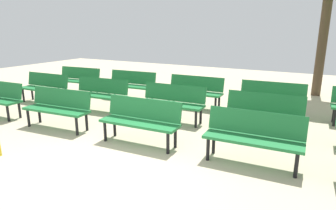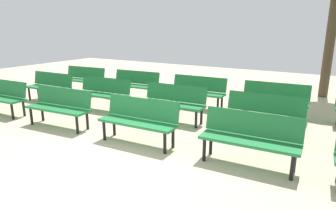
# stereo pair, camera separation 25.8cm
# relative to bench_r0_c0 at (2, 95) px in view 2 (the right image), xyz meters

# --- Properties ---
(ground_plane) EXTENTS (25.54, 25.54, 0.00)m
(ground_plane) POSITION_rel_bench_r0_c0_xyz_m (4.36, -1.34, -0.50)
(ground_plane) COLOR #BCAD8E
(bench_r0_c0) EXTENTS (1.62, 0.57, 0.87)m
(bench_r0_c0) POSITION_rel_bench_r0_c0_xyz_m (0.00, 0.00, 0.00)
(bench_r0_c0) COLOR #1E7238
(bench_r0_c0) RESTS_ON ground_plane
(bench_r0_c1) EXTENTS (1.63, 0.61, 0.87)m
(bench_r0_c1) POSITION_rel_bench_r0_c0_xyz_m (2.15, 0.09, 0.00)
(bench_r0_c1) COLOR #1E7238
(bench_r0_c1) RESTS_ON ground_plane
(bench_r0_c2) EXTENTS (1.62, 0.56, 0.87)m
(bench_r0_c2) POSITION_rel_bench_r0_c0_xyz_m (4.30, 0.21, 0.00)
(bench_r0_c2) COLOR #1E7238
(bench_r0_c2) RESTS_ON ground_plane
(bench_r0_c3) EXTENTS (1.62, 0.56, 0.87)m
(bench_r0_c3) POSITION_rel_bench_r0_c0_xyz_m (6.43, 0.37, 0.00)
(bench_r0_c3) COLOR #1E7238
(bench_r0_c3) RESTS_ON ground_plane
(bench_r1_c0) EXTENTS (1.61, 0.53, 0.87)m
(bench_r1_c0) POSITION_rel_bench_r0_c0_xyz_m (0.01, 1.49, 0.00)
(bench_r1_c0) COLOR #1E7238
(bench_r1_c0) RESTS_ON ground_plane
(bench_r1_c1) EXTENTS (1.63, 0.60, 0.87)m
(bench_r1_c1) POSITION_rel_bench_r0_c0_xyz_m (2.03, 1.63, 0.00)
(bench_r1_c1) COLOR #1E7238
(bench_r1_c1) RESTS_ON ground_plane
(bench_r1_c2) EXTENTS (1.62, 0.56, 0.87)m
(bench_r1_c2) POSITION_rel_bench_r0_c0_xyz_m (4.17, 1.76, 0.00)
(bench_r1_c2) COLOR #1E7238
(bench_r1_c2) RESTS_ON ground_plane
(bench_r1_c3) EXTENTS (1.62, 0.54, 0.87)m
(bench_r1_c3) POSITION_rel_bench_r0_c0_xyz_m (6.30, 1.84, 0.00)
(bench_r1_c3) COLOR #1E7238
(bench_r1_c3) RESTS_ON ground_plane
(bench_r2_c0) EXTENTS (1.63, 0.61, 0.87)m
(bench_r2_c0) POSITION_rel_bench_r0_c0_xyz_m (-0.10, 2.95, 0.00)
(bench_r2_c0) COLOR #1E7238
(bench_r2_c0) RESTS_ON ground_plane
(bench_r2_c1) EXTENTS (1.63, 0.58, 0.87)m
(bench_r2_c1) POSITION_rel_bench_r0_c0_xyz_m (1.99, 3.11, 0.00)
(bench_r2_c1) COLOR #1E7238
(bench_r2_c1) RESTS_ON ground_plane
(bench_r2_c2) EXTENTS (1.61, 0.53, 0.87)m
(bench_r2_c2) POSITION_rel_bench_r0_c0_xyz_m (4.13, 3.20, 0.00)
(bench_r2_c2) COLOR #1E7238
(bench_r2_c2) RESTS_ON ground_plane
(bench_r2_c3) EXTENTS (1.62, 0.57, 0.87)m
(bench_r2_c3) POSITION_rel_bench_r0_c0_xyz_m (6.21, 3.29, 0.00)
(bench_r2_c3) COLOR #1E7238
(bench_r2_c3) RESTS_ON ground_plane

